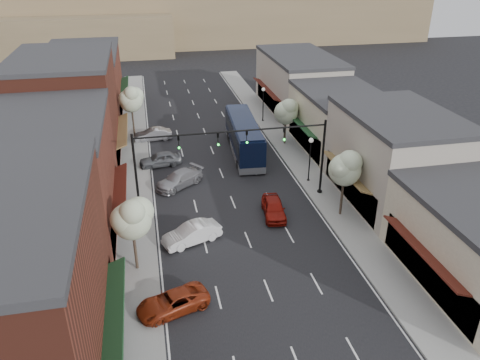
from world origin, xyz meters
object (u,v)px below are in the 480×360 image
signal_mast_left (164,159)px  tree_left_far (131,99)px  lamp_post_far (263,99)px  parked_car_d (160,159)px  parked_car_e (153,135)px  tree_right_near (346,167)px  lamp_post_near (310,153)px  tree_right_far (287,111)px  parked_car_b (192,234)px  parked_car_c (179,179)px  signal_mast_right (297,148)px  parked_car_a (173,302)px  coach_bus (244,136)px  tree_left_near (132,217)px  red_hatchback (274,208)px

signal_mast_left → tree_left_far: bearing=98.3°
lamp_post_far → parked_car_d: lamp_post_far is taller
parked_car_e → signal_mast_left: bearing=-3.2°
tree_right_near → lamp_post_near: bearing=94.8°
tree_right_far → parked_car_b: 21.66m
parked_car_c → signal_mast_right: bearing=30.8°
lamp_post_far → parked_car_e: lamp_post_far is taller
tree_right_near → parked_car_a: bearing=-149.6°
tree_right_near → parked_car_c: (-12.64, 8.12, -3.73)m
lamp_post_near → coach_bus: bearing=119.1°
tree_right_near → coach_bus: bearing=109.0°
parked_car_a → parked_car_d: parked_car_d is taller
tree_right_near → parked_car_a: (-14.55, -8.54, -3.83)m
signal_mast_left → parked_car_a: signal_mast_left is taller
tree_right_near → tree_left_near: (-16.60, -4.00, -0.23)m
tree_right_near → parked_car_e: bearing=125.5°
tree_right_near → parked_car_e: 25.32m
signal_mast_right → tree_right_far: (2.73, 11.95, -0.63)m
tree_left_far → parked_car_a: 30.86m
signal_mast_right → parked_car_d: (-11.36, 9.04, -3.90)m
parked_car_d → signal_mast_left: bearing=-6.9°
tree_left_far → parked_car_c: size_ratio=1.24×
parked_car_e → parked_car_d: bearing=-1.6°
parked_car_d → tree_right_near: bearing=39.4°
tree_right_near → signal_mast_right: bearing=123.9°
tree_left_near → parked_car_c: tree_left_near is taller
lamp_post_far → tree_right_far: bearing=-86.1°
tree_right_far → parked_car_a: bearing=-120.7°
tree_right_near → red_hatchback: size_ratio=1.40×
tree_left_far → lamp_post_far: bearing=7.3°
lamp_post_near → parked_car_c: lamp_post_near is taller
coach_bus → parked_car_d: coach_bus is taller
parked_car_d → red_hatchback: bearing=28.1°
tree_right_near → tree_left_far: 27.56m
parked_car_d → parked_car_e: parked_car_d is taller
tree_left_far → lamp_post_near: tree_left_far is taller
lamp_post_near → parked_car_e: lamp_post_near is taller
tree_left_near → lamp_post_near: 19.25m
tree_right_far → parked_car_a: tree_right_far is taller
parked_car_b → parked_car_e: (-2.00, 21.74, -0.03)m
lamp_post_near → parked_car_d: lamp_post_near is taller
tree_left_near → red_hatchback: tree_left_near is taller
tree_right_far → parked_car_d: tree_right_far is taller
tree_right_far → coach_bus: (-5.06, -1.32, -2.08)m
coach_bus → parked_car_c: coach_bus is taller
tree_left_near → signal_mast_left: bearing=71.9°
red_hatchback → parked_car_b: (-7.07, -2.52, 0.01)m
parked_car_a → parked_car_e: (-0.00, 28.92, 0.08)m
parked_car_a → parked_car_b: 7.46m
tree_right_far → lamp_post_far: tree_right_far is taller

